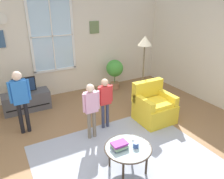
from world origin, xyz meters
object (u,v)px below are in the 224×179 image
at_px(tv_stand, 27,101).
at_px(television, 24,85).
at_px(remote_near_books, 135,143).
at_px(person_blue_shirt, 20,96).
at_px(armchair, 154,107).
at_px(person_pink_shirt, 91,105).
at_px(floor_lamp, 145,49).
at_px(book_stack, 119,145).
at_px(person_red_shirt, 105,98).
at_px(coffee_table, 128,149).
at_px(cup, 136,145).
at_px(potted_plant_by_window, 115,70).

xyz_separation_m(tv_stand, television, (-0.00, -0.00, 0.43)).
distance_m(television, remote_near_books, 3.16).
xyz_separation_m(tv_stand, person_blue_shirt, (-0.20, -1.01, 0.60)).
height_order(armchair, person_pink_shirt, person_pink_shirt).
bearing_deg(floor_lamp, tv_stand, 154.17).
relative_size(book_stack, person_blue_shirt, 0.18).
distance_m(person_red_shirt, person_pink_shirt, 0.45).
relative_size(tv_stand, remote_near_books, 7.85).
relative_size(coffee_table, person_red_shirt, 0.67).
bearing_deg(floor_lamp, person_blue_shirt, 175.21).
relative_size(cup, remote_near_books, 0.64).
distance_m(remote_near_books, potted_plant_by_window, 3.39).
bearing_deg(armchair, person_blue_shirt, 161.47).
xyz_separation_m(tv_stand, person_pink_shirt, (0.93, -1.84, 0.48)).
xyz_separation_m(television, armchair, (2.42, -1.88, -0.34)).
relative_size(cup, potted_plant_by_window, 0.10).
distance_m(book_stack, person_pink_shirt, 1.08).
relative_size(television, floor_lamp, 0.29).
distance_m(person_blue_shirt, person_pink_shirt, 1.40).
bearing_deg(tv_stand, potted_plant_by_window, 3.97).
distance_m(tv_stand, potted_plant_by_window, 2.61).
relative_size(book_stack, person_pink_shirt, 0.21).
distance_m(television, cup, 3.22).
height_order(television, armchair, armchair).
bearing_deg(cup, remote_near_books, 60.38).
height_order(armchair, potted_plant_by_window, potted_plant_by_window).
bearing_deg(armchair, cup, -138.41).
bearing_deg(armchair, person_pink_shirt, 178.32).
bearing_deg(remote_near_books, television, 112.53).
distance_m(television, armchair, 3.08).
bearing_deg(person_blue_shirt, person_red_shirt, -22.28).
xyz_separation_m(cup, remote_near_books, (0.05, 0.09, -0.03)).
distance_m(tv_stand, person_blue_shirt, 1.19).
height_order(tv_stand, person_pink_shirt, person_pink_shirt).
bearing_deg(person_red_shirt, cup, -97.05).
xyz_separation_m(armchair, coffee_table, (-1.36, -1.06, 0.09)).
bearing_deg(remote_near_books, cup, -119.62).
bearing_deg(person_pink_shirt, floor_lamp, 20.19).
xyz_separation_m(coffee_table, person_blue_shirt, (-1.25, 1.94, 0.41)).
bearing_deg(coffee_table, person_red_shirt, 78.08).
relative_size(person_blue_shirt, person_pink_shirt, 1.16).
bearing_deg(remote_near_books, floor_lamp, 51.07).
distance_m(remote_near_books, floor_lamp, 2.40).
height_order(armchair, remote_near_books, armchair).
bearing_deg(book_stack, person_pink_shirt, 89.98).
distance_m(tv_stand, cup, 3.23).
distance_m(television, coffee_table, 3.13).
xyz_separation_m(person_red_shirt, person_blue_shirt, (-1.53, 0.63, 0.14)).
height_order(book_stack, person_red_shirt, person_red_shirt).
xyz_separation_m(armchair, floor_lamp, (0.15, 0.65, 1.18)).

